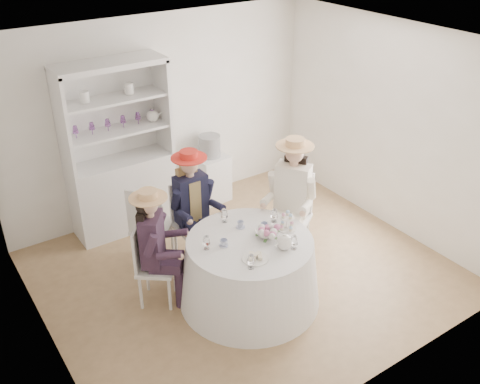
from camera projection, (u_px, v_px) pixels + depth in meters
ground at (245, 272)px, 6.41m from camera, size 4.50×4.50×0.00m
ceiling at (246, 45)px, 5.10m from camera, size 4.50×4.50×0.00m
wall_back at (161, 116)px, 7.20m from camera, size 4.50×0.00×4.50m
wall_front at (386, 264)px, 4.30m from camera, size 4.50×0.00×4.50m
wall_left at (33, 237)px, 4.65m from camera, size 0.00×4.50×4.50m
wall_right at (389, 127)px, 6.86m from camera, size 0.00×4.50×4.50m
tea_table at (250, 271)px, 5.80m from camera, size 1.55×1.55×0.78m
hutch at (121, 172)px, 6.94m from camera, size 1.39×0.63×2.27m
side_table at (211, 178)px, 7.80m from camera, size 0.49×0.49×0.70m
hatbox at (210, 146)px, 7.55m from camera, size 0.40×0.40×0.31m
guest_left at (155, 241)px, 5.59m from camera, size 0.59×0.57×1.39m
guest_mid at (192, 201)px, 6.24m from camera, size 0.52×0.55×1.46m
guest_right at (292, 192)px, 6.31m from camera, size 0.67×0.63×1.56m
spare_chair at (150, 224)px, 6.27m from camera, size 0.63×0.63×1.08m
teacup_a at (224, 243)px, 5.51m from camera, size 0.10×0.10×0.07m
teacup_b at (240, 225)px, 5.82m from camera, size 0.08×0.08×0.07m
teacup_c at (264, 226)px, 5.79m from camera, size 0.09×0.09×0.07m
flower_bowl at (266, 234)px, 5.67m from camera, size 0.26×0.26×0.06m
flower_arrangement at (269, 232)px, 5.59m from camera, size 0.19×0.19×0.07m
table_teapot at (285, 242)px, 5.46m from camera, size 0.24×0.17×0.18m
sandwich_plate at (255, 258)px, 5.32m from camera, size 0.27×0.27×0.06m
cupcake_stand at (287, 223)px, 5.78m from camera, size 0.21×0.21×0.20m
stemware_set at (250, 235)px, 5.57m from camera, size 0.97×0.94×0.15m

